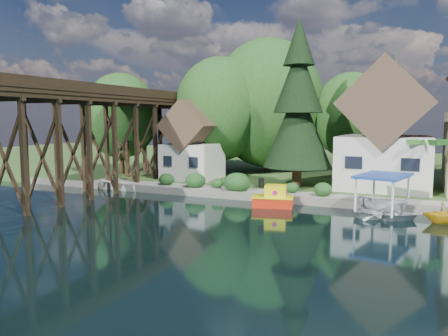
{
  "coord_description": "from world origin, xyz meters",
  "views": [
    {
      "loc": [
        9.26,
        -24.2,
        6.48
      ],
      "look_at": [
        -3.88,
        6.0,
        2.76
      ],
      "focal_mm": 35.0,
      "sensor_mm": 36.0,
      "label": 1
    }
  ],
  "objects_px": {
    "house_left": "(385,134)",
    "palm_tree": "(426,144)",
    "boat_canopy": "(382,197)",
    "shed": "(193,145)",
    "boat_white_a": "(385,212)",
    "trestle_bridge": "(89,132)",
    "tugboat": "(273,198)",
    "conifer": "(298,107)",
    "boat_yellow": "(445,212)"
  },
  "relations": [
    {
      "from": "tugboat",
      "to": "boat_yellow",
      "type": "height_order",
      "value": "tugboat"
    },
    {
      "from": "house_left",
      "to": "boat_canopy",
      "type": "height_order",
      "value": "house_left"
    },
    {
      "from": "boat_white_a",
      "to": "boat_canopy",
      "type": "xyz_separation_m",
      "value": [
        -0.29,
        1.3,
        0.76
      ]
    },
    {
      "from": "shed",
      "to": "palm_tree",
      "type": "xyz_separation_m",
      "value": [
        21.12,
        -2.13,
        0.77
      ]
    },
    {
      "from": "conifer",
      "to": "boat_white_a",
      "type": "distance_m",
      "value": 13.0
    },
    {
      "from": "house_left",
      "to": "boat_canopy",
      "type": "distance_m",
      "value": 9.96
    },
    {
      "from": "shed",
      "to": "boat_white_a",
      "type": "distance_m",
      "value": 21.06
    },
    {
      "from": "boat_white_a",
      "to": "boat_yellow",
      "type": "xyz_separation_m",
      "value": [
        3.49,
        0.12,
        0.32
      ]
    },
    {
      "from": "trestle_bridge",
      "to": "boat_canopy",
      "type": "bearing_deg",
      "value": 4.16
    },
    {
      "from": "shed",
      "to": "conifer",
      "type": "distance_m",
      "value": 11.65
    },
    {
      "from": "palm_tree",
      "to": "tugboat",
      "type": "distance_m",
      "value": 12.46
    },
    {
      "from": "boat_white_a",
      "to": "shed",
      "type": "bearing_deg",
      "value": 60.25
    },
    {
      "from": "palm_tree",
      "to": "boat_white_a",
      "type": "distance_m",
      "value": 8.31
    },
    {
      "from": "shed",
      "to": "boat_white_a",
      "type": "bearing_deg",
      "value": -25.42
    },
    {
      "from": "house_left",
      "to": "conifer",
      "type": "bearing_deg",
      "value": -158.21
    },
    {
      "from": "conifer",
      "to": "tugboat",
      "type": "xyz_separation_m",
      "value": [
        0.0,
        -6.89,
        -6.86
      ]
    },
    {
      "from": "house_left",
      "to": "boat_white_a",
      "type": "relative_size",
      "value": 2.78
    },
    {
      "from": "house_left",
      "to": "tugboat",
      "type": "height_order",
      "value": "house_left"
    },
    {
      "from": "boat_yellow",
      "to": "conifer",
      "type": "bearing_deg",
      "value": 34.44
    },
    {
      "from": "boat_white_a",
      "to": "boat_yellow",
      "type": "relative_size",
      "value": 1.42
    },
    {
      "from": "conifer",
      "to": "boat_yellow",
      "type": "distance_m",
      "value": 15.15
    },
    {
      "from": "house_left",
      "to": "conifer",
      "type": "height_order",
      "value": "conifer"
    },
    {
      "from": "trestle_bridge",
      "to": "tugboat",
      "type": "distance_m",
      "value": 16.69
    },
    {
      "from": "palm_tree",
      "to": "boat_canopy",
      "type": "distance_m",
      "value": 6.98
    },
    {
      "from": "house_left",
      "to": "palm_tree",
      "type": "relative_size",
      "value": 2.35
    },
    {
      "from": "trestle_bridge",
      "to": "palm_tree",
      "type": "xyz_separation_m",
      "value": [
        26.12,
        7.19,
        -0.75
      ]
    },
    {
      "from": "trestle_bridge",
      "to": "boat_yellow",
      "type": "xyz_separation_m",
      "value": [
        27.26,
        0.53,
        -4.62
      ]
    },
    {
      "from": "palm_tree",
      "to": "tugboat",
      "type": "xyz_separation_m",
      "value": [
        -10.14,
        -6.07,
        -3.95
      ]
    },
    {
      "from": "trestle_bridge",
      "to": "tugboat",
      "type": "height_order",
      "value": "trestle_bridge"
    },
    {
      "from": "palm_tree",
      "to": "boat_canopy",
      "type": "relative_size",
      "value": 0.98
    },
    {
      "from": "shed",
      "to": "boat_yellow",
      "type": "relative_size",
      "value": 2.82
    },
    {
      "from": "shed",
      "to": "boat_canopy",
      "type": "height_order",
      "value": "shed"
    },
    {
      "from": "conifer",
      "to": "trestle_bridge",
      "type": "bearing_deg",
      "value": -153.34
    },
    {
      "from": "conifer",
      "to": "boat_yellow",
      "type": "bearing_deg",
      "value": -33.55
    },
    {
      "from": "shed",
      "to": "boat_white_a",
      "type": "relative_size",
      "value": 1.98
    },
    {
      "from": "house_left",
      "to": "boat_canopy",
      "type": "relative_size",
      "value": 2.29
    },
    {
      "from": "boat_yellow",
      "to": "boat_canopy",
      "type": "bearing_deg",
      "value": 50.68
    },
    {
      "from": "trestle_bridge",
      "to": "conifer",
      "type": "xyz_separation_m",
      "value": [
        15.97,
        8.02,
        2.16
      ]
    },
    {
      "from": "trestle_bridge",
      "to": "conifer",
      "type": "bearing_deg",
      "value": 26.66
    },
    {
      "from": "shed",
      "to": "trestle_bridge",
      "type": "bearing_deg",
      "value": -118.19
    },
    {
      "from": "tugboat",
      "to": "boat_yellow",
      "type": "relative_size",
      "value": 1.17
    },
    {
      "from": "boat_white_a",
      "to": "boat_yellow",
      "type": "bearing_deg",
      "value": -92.28
    },
    {
      "from": "shed",
      "to": "conifer",
      "type": "bearing_deg",
      "value": -6.81
    },
    {
      "from": "house_left",
      "to": "conifer",
      "type": "xyz_separation_m",
      "value": [
        -7.03,
        -2.81,
        2.37
      ]
    },
    {
      "from": "shed",
      "to": "boat_yellow",
      "type": "xyz_separation_m",
      "value": [
        22.26,
        -8.8,
        -3.09
      ]
    },
    {
      "from": "trestle_bridge",
      "to": "boat_canopy",
      "type": "height_order",
      "value": "trestle_bridge"
    },
    {
      "from": "conifer",
      "to": "boat_white_a",
      "type": "relative_size",
      "value": 3.68
    },
    {
      "from": "house_left",
      "to": "boat_canopy",
      "type": "xyz_separation_m",
      "value": [
        0.48,
        -9.12,
        -3.97
      ]
    },
    {
      "from": "tugboat",
      "to": "house_left",
      "type": "bearing_deg",
      "value": 54.09
    },
    {
      "from": "house_left",
      "to": "conifer",
      "type": "distance_m",
      "value": 7.93
    }
  ]
}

